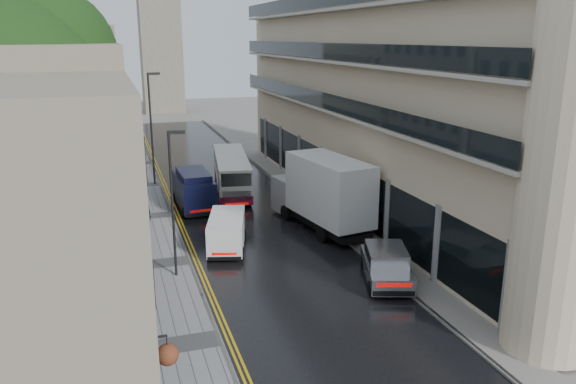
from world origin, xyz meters
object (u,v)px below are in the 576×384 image
white_lorry (322,204)px  white_van (209,242)px  cream_bus (219,183)px  silver_hatchback (372,278)px  lamp_post_far (151,130)px  tree_far (43,116)px  tree_near (8,137)px  lamp_post_near (172,206)px  pedestrian (146,213)px  navy_van (183,197)px

white_lorry → white_van: (-6.63, -0.67, -1.30)m
cream_bus → silver_hatchback: cream_bus is taller
cream_bus → lamp_post_far: size_ratio=1.16×
tree_far → cream_bus: size_ratio=1.24×
tree_near → lamp_post_near: size_ratio=1.95×
pedestrian → tree_far: bearing=-61.0°
silver_hatchback → pedestrian: pedestrian is taller
cream_bus → lamp_post_far: lamp_post_far is taller
pedestrian → lamp_post_far: 11.14m
white_lorry → lamp_post_near: size_ratio=1.22×
cream_bus → navy_van: navy_van is taller
white_van → navy_van: size_ratio=0.80×
cream_bus → white_van: (-2.66, -10.64, -0.39)m
white_lorry → white_van: white_lorry is taller
navy_van → lamp_post_near: (-1.64, -9.41, 2.28)m
tree_near → lamp_post_near: bearing=-19.8°
tree_near → cream_bus: tree_near is taller
white_van → lamp_post_far: size_ratio=0.50×
pedestrian → lamp_post_near: size_ratio=0.23×
silver_hatchback → lamp_post_far: size_ratio=0.52×
tree_far → silver_hatchback: size_ratio=2.76×
pedestrian → lamp_post_near: lamp_post_near is taller
tree_near → silver_hatchback: (15.35, -7.28, -6.08)m
tree_far → silver_hatchback: 25.81m
cream_bus → silver_hatchback: 17.50m
pedestrian → lamp_post_far: (1.38, 10.48, 3.50)m
cream_bus → white_van: bearing=-95.7°
navy_van → lamp_post_far: (-1.11, 9.13, 3.04)m
white_lorry → silver_hatchback: white_lorry is taller
white_lorry → navy_van: white_lorry is taller
pedestrian → lamp_post_near: bearing=86.6°
tree_far → white_van: bearing=-57.7°
tree_far → white_lorry: bearing=-40.5°
tree_near → lamp_post_far: (7.63, 15.98, -2.50)m
silver_hatchback → navy_van: navy_van is taller
tree_far → pedestrian: 10.94m
silver_hatchback → navy_van: 15.61m
silver_hatchback → pedestrian: (-9.10, 12.77, 0.08)m
white_lorry → white_van: 6.79m
white_van → navy_van: navy_van is taller
navy_van → pedestrian: navy_van is taller
white_lorry → lamp_post_far: 18.14m
tree_near → lamp_post_far: tree_near is taller
white_lorry → pedestrian: (-9.41, 5.64, -1.36)m
silver_hatchback → navy_van: size_ratio=0.83×
cream_bus → navy_van: (-2.95, -2.98, 0.01)m
cream_bus → white_van: cream_bus is taller
tree_far → navy_van: tree_far is taller
white_van → tree_near: bearing=-169.6°
cream_bus → lamp_post_near: (-4.59, -12.38, 2.29)m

